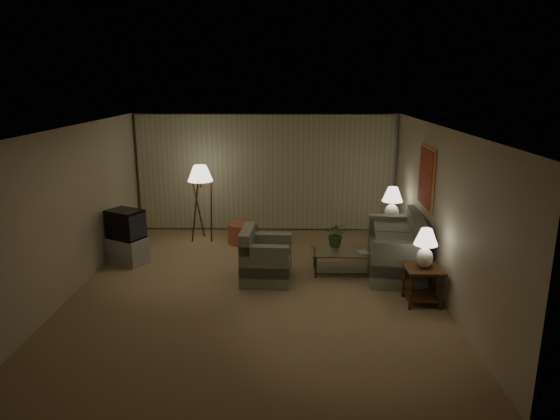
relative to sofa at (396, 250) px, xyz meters
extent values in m
plane|color=#927C51|center=(-2.50, -0.77, -0.42)|extent=(7.00, 7.00, 0.00)
cube|color=#BDB191|center=(-2.50, 2.73, 0.93)|extent=(6.00, 0.04, 2.70)
cube|color=#BDB191|center=(-5.50, -0.77, 0.93)|extent=(0.04, 7.00, 2.70)
cube|color=#BDB191|center=(0.50, -0.77, 0.93)|extent=(0.04, 7.00, 2.70)
cube|color=white|center=(-2.50, -0.77, 2.28)|extent=(6.00, 7.00, 0.04)
cube|color=beige|center=(-2.50, 2.65, 0.93)|extent=(5.85, 0.12, 2.65)
cube|color=#CA8E47|center=(0.47, 0.03, 1.33)|extent=(0.03, 0.90, 1.10)
cube|color=maroon|center=(0.45, 0.03, 1.33)|extent=(0.02, 0.80, 1.00)
cube|color=gray|center=(0.00, 0.00, -0.20)|extent=(2.09, 1.39, 0.44)
cube|color=gray|center=(-2.34, -0.47, -0.22)|extent=(0.97, 0.93, 0.39)
cube|color=#351C0E|center=(0.15, -1.35, 0.16)|extent=(0.57, 0.57, 0.04)
cube|color=#351C0E|center=(0.15, -1.35, -0.30)|extent=(0.49, 0.49, 0.02)
cylinder|color=#351C0E|center=(-0.09, -1.59, -0.14)|extent=(0.05, 0.05, 0.56)
cylinder|color=#351C0E|center=(-0.09, -1.11, -0.14)|extent=(0.05, 0.05, 0.56)
cylinder|color=#351C0E|center=(0.39, -1.59, -0.14)|extent=(0.05, 0.05, 0.56)
cylinder|color=#351C0E|center=(0.39, -1.11, -0.14)|extent=(0.05, 0.05, 0.56)
cube|color=#351C0E|center=(0.15, 1.25, 0.16)|extent=(0.50, 0.42, 0.04)
cube|color=#351C0E|center=(0.15, 1.25, -0.30)|extent=(0.43, 0.36, 0.02)
cylinder|color=#351C0E|center=(-0.05, 1.09, -0.14)|extent=(0.05, 0.05, 0.56)
cylinder|color=#351C0E|center=(-0.05, 1.41, -0.14)|extent=(0.05, 0.05, 0.56)
cylinder|color=#351C0E|center=(0.35, 1.09, -0.14)|extent=(0.05, 0.05, 0.56)
cylinder|color=#351C0E|center=(0.35, 1.41, -0.14)|extent=(0.05, 0.05, 0.56)
ellipsoid|color=white|center=(0.15, -1.35, 0.34)|extent=(0.25, 0.25, 0.32)
cylinder|color=white|center=(0.15, -1.35, 0.54)|extent=(0.03, 0.03, 0.07)
cone|color=white|center=(0.15, -1.35, 0.69)|extent=(0.36, 0.36, 0.25)
ellipsoid|color=white|center=(0.15, 1.25, 0.37)|extent=(0.29, 0.29, 0.37)
cylinder|color=white|center=(0.15, 1.25, 0.59)|extent=(0.03, 0.03, 0.08)
cone|color=white|center=(0.15, 1.25, 0.76)|extent=(0.42, 0.42, 0.29)
cube|color=silver|center=(-0.95, -0.10, -0.01)|extent=(1.18, 0.64, 0.02)
cube|color=silver|center=(-0.95, -0.10, -0.32)|extent=(1.09, 0.56, 0.01)
cylinder|color=#45331B|center=(-1.47, -0.35, -0.22)|extent=(0.04, 0.04, 0.40)
cylinder|color=#45331B|center=(-1.47, 0.15, -0.22)|extent=(0.04, 0.04, 0.40)
cylinder|color=#45331B|center=(-0.43, -0.35, -0.22)|extent=(0.04, 0.04, 0.40)
cylinder|color=#45331B|center=(-0.43, 0.15, -0.22)|extent=(0.04, 0.04, 0.40)
cube|color=#A4A4A7|center=(-5.05, 0.35, -0.17)|extent=(1.12, 1.08, 0.50)
cube|color=black|center=(-5.05, 0.35, 0.36)|extent=(1.03, 1.00, 0.55)
cylinder|color=#351C0E|center=(-3.85, 1.79, 0.89)|extent=(0.04, 0.04, 0.24)
cone|color=white|center=(-3.85, 1.79, 1.08)|extent=(0.54, 0.54, 0.34)
cylinder|color=#995833|center=(-2.94, 1.61, -0.20)|extent=(0.72, 0.72, 0.43)
imported|color=white|center=(-1.10, -0.10, 0.07)|extent=(0.16, 0.16, 0.15)
imported|color=#3D6C30|center=(-1.10, -0.10, 0.37)|extent=(0.46, 0.42, 0.45)
imported|color=olive|center=(-0.70, -0.20, 0.01)|extent=(0.22, 0.26, 0.02)
camera|label=1|loc=(-1.93, -8.65, 3.00)|focal=32.00mm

